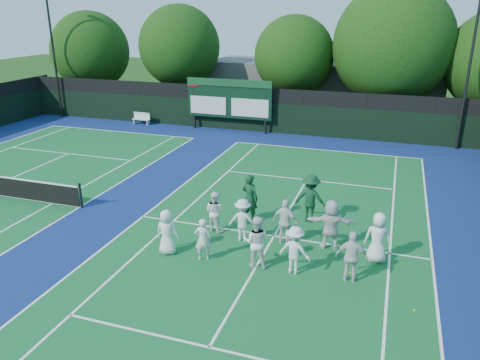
% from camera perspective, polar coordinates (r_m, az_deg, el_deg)
% --- Properties ---
extents(ground, '(120.00, 120.00, 0.00)m').
position_cam_1_polar(ground, '(16.64, 3.29, -8.35)').
color(ground, '#183C10').
rests_on(ground, ground).
extents(court_apron, '(34.00, 32.00, 0.01)m').
position_cam_1_polar(court_apron, '(19.67, -13.05, -4.18)').
color(court_apron, navy).
rests_on(court_apron, ground).
extents(near_court, '(11.05, 23.85, 0.01)m').
position_cam_1_polar(near_court, '(17.49, 4.17, -6.83)').
color(near_court, '#135C2C').
rests_on(near_court, ground).
extents(back_fence, '(34.00, 0.08, 3.00)m').
position_cam_1_polar(back_fence, '(32.35, 0.60, 8.40)').
color(back_fence, black).
rests_on(back_fence, ground).
extents(scoreboard, '(6.00, 0.21, 3.55)m').
position_cam_1_polar(scoreboard, '(32.13, -1.37, 9.83)').
color(scoreboard, black).
rests_on(scoreboard, ground).
extents(clubhouse, '(18.00, 6.00, 4.00)m').
position_cam_1_polar(clubhouse, '(39.03, 10.03, 11.08)').
color(clubhouse, '#5B5A60').
rests_on(clubhouse, ground).
extents(light_pole_left, '(1.20, 0.30, 10.12)m').
position_cam_1_polar(light_pole_left, '(38.80, -22.06, 16.33)').
color(light_pole_left, black).
rests_on(light_pole_left, ground).
extents(light_pole_right, '(1.20, 0.30, 10.12)m').
position_cam_1_polar(light_pole_right, '(30.12, 26.63, 15.00)').
color(light_pole_right, black).
rests_on(light_pole_right, ground).
extents(bench, '(1.39, 0.49, 0.86)m').
position_cam_1_polar(bench, '(35.08, -11.91, 7.41)').
color(bench, silver).
rests_on(bench, ground).
extents(tree_a, '(6.31, 6.31, 7.87)m').
position_cam_1_polar(tree_a, '(41.57, -17.53, 14.56)').
color(tree_a, '#311F0D').
rests_on(tree_a, ground).
extents(tree_b, '(6.18, 6.18, 8.34)m').
position_cam_1_polar(tree_b, '(37.43, -7.10, 15.62)').
color(tree_b, '#311F0D').
rests_on(tree_b, ground).
extents(tree_c, '(5.66, 5.66, 7.63)m').
position_cam_1_polar(tree_c, '(34.60, 6.89, 14.55)').
color(tree_c, '#311F0D').
rests_on(tree_c, ground).
extents(tree_d, '(7.94, 7.94, 9.68)m').
position_cam_1_polar(tree_d, '(33.81, 18.38, 15.04)').
color(tree_d, '#311F0D').
rests_on(tree_d, ground).
extents(tennis_ball_0, '(0.07, 0.07, 0.07)m').
position_cam_1_polar(tennis_ball_0, '(18.58, -6.67, -5.15)').
color(tennis_ball_0, '#B6CE18').
rests_on(tennis_ball_0, ground).
extents(tennis_ball_2, '(0.07, 0.07, 0.07)m').
position_cam_1_polar(tennis_ball_2, '(14.35, 20.49, -14.67)').
color(tennis_ball_2, '#B6CE18').
rests_on(tennis_ball_2, ground).
extents(tennis_ball_4, '(0.07, 0.07, 0.07)m').
position_cam_1_polar(tennis_ball_4, '(18.28, 9.35, -5.74)').
color(tennis_ball_4, '#B6CE18').
rests_on(tennis_ball_4, ground).
extents(tennis_ball_5, '(0.07, 0.07, 0.07)m').
position_cam_1_polar(tennis_ball_5, '(15.55, 13.31, -10.96)').
color(tennis_ball_5, '#B6CE18').
rests_on(tennis_ball_5, ground).
extents(player_front_0, '(0.82, 0.56, 1.61)m').
position_cam_1_polar(player_front_0, '(16.15, -8.89, -6.29)').
color(player_front_0, white).
rests_on(player_front_0, ground).
extents(player_front_1, '(0.64, 0.54, 1.50)m').
position_cam_1_polar(player_front_1, '(15.64, -4.54, -7.24)').
color(player_front_1, silver).
rests_on(player_front_1, ground).
extents(player_front_2, '(0.91, 0.74, 1.76)m').
position_cam_1_polar(player_front_2, '(15.18, 2.00, -7.52)').
color(player_front_2, white).
rests_on(player_front_2, ground).
extents(player_front_3, '(1.11, 0.75, 1.60)m').
position_cam_1_polar(player_front_3, '(14.94, 6.69, -8.49)').
color(player_front_3, silver).
rests_on(player_front_3, ground).
extents(player_front_4, '(0.98, 0.41, 1.68)m').
position_cam_1_polar(player_front_4, '(14.79, 13.47, -9.10)').
color(player_front_4, silver).
rests_on(player_front_4, ground).
extents(player_back_0, '(0.91, 0.80, 1.57)m').
position_cam_1_polar(player_back_0, '(17.58, -3.07, -3.86)').
color(player_back_0, white).
rests_on(player_back_0, ground).
extents(player_back_1, '(1.09, 0.70, 1.61)m').
position_cam_1_polar(player_back_1, '(16.81, 0.33, -4.93)').
color(player_back_1, silver).
rests_on(player_back_1, ground).
extents(player_back_2, '(1.06, 0.62, 1.70)m').
position_cam_1_polar(player_back_2, '(16.66, 5.55, -5.11)').
color(player_back_2, silver).
rests_on(player_back_2, ground).
extents(player_back_3, '(1.75, 0.80, 1.81)m').
position_cam_1_polar(player_back_3, '(16.57, 11.02, -5.32)').
color(player_back_3, silver).
rests_on(player_back_3, ground).
extents(player_back_4, '(0.92, 0.66, 1.74)m').
position_cam_1_polar(player_back_4, '(16.09, 16.44, -6.75)').
color(player_back_4, white).
rests_on(player_back_4, ground).
extents(coach_left, '(0.81, 0.64, 1.94)m').
position_cam_1_polar(coach_left, '(18.32, 1.21, -2.18)').
color(coach_left, '#0F381F').
rests_on(coach_left, ground).
extents(coach_right, '(1.31, 0.82, 1.94)m').
position_cam_1_polar(coach_right, '(18.47, 8.61, -2.24)').
color(coach_right, '#0F3921').
rests_on(coach_right, ground).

